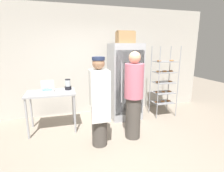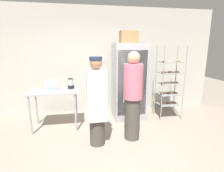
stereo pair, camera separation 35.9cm
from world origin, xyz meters
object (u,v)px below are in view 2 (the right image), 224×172
object	(u,v)px
donut_box	(51,88)
blender_pitcher	(71,84)
refrigerator	(129,82)
cardboard_storage_box	(129,37)
person_customer	(133,96)
baking_rack	(169,83)
person_baker	(97,101)

from	to	relation	value
donut_box	blender_pitcher	distance (m)	0.45
refrigerator	cardboard_storage_box	xyz separation A→B (m)	(-0.04, -0.09, 1.09)
blender_pitcher	person_customer	size ratio (longest dim) A/B	0.14
donut_box	blender_pitcher	xyz separation A→B (m)	(0.44, 0.11, 0.06)
baking_rack	person_baker	size ratio (longest dim) A/B	1.11
person_baker	refrigerator	bearing A→B (deg)	51.54
baking_rack	blender_pitcher	size ratio (longest dim) A/B	7.64
refrigerator	blender_pitcher	distance (m)	1.44
blender_pitcher	cardboard_storage_box	world-z (taller)	cardboard_storage_box
cardboard_storage_box	refrigerator	bearing A→B (deg)	64.78
donut_box	cardboard_storage_box	bearing A→B (deg)	5.39
refrigerator	person_customer	size ratio (longest dim) A/B	1.09
refrigerator	donut_box	world-z (taller)	refrigerator
blender_pitcher	cardboard_storage_box	distance (m)	1.74
refrigerator	person_customer	bearing A→B (deg)	-101.02
blender_pitcher	person_customer	bearing A→B (deg)	-36.63
donut_box	blender_pitcher	world-z (taller)	same
blender_pitcher	person_baker	size ratio (longest dim) A/B	0.15
cardboard_storage_box	donut_box	bearing A→B (deg)	-174.61
baking_rack	person_customer	size ratio (longest dim) A/B	1.06
cardboard_storage_box	person_baker	bearing A→B (deg)	-129.45
refrigerator	person_baker	size ratio (longest dim) A/B	1.15
refrigerator	person_baker	world-z (taller)	refrigerator
person_baker	person_customer	distance (m)	0.72
person_customer	baking_rack	bearing A→B (deg)	36.18
blender_pitcher	baking_rack	bearing A→B (deg)	0.23
baking_rack	person_customer	xyz separation A→B (m)	(-1.25, -0.92, -0.02)
donut_box	person_customer	world-z (taller)	person_customer
refrigerator	person_customer	distance (m)	1.09
person_customer	blender_pitcher	bearing A→B (deg)	143.37
donut_box	blender_pitcher	bearing A→B (deg)	14.11
cardboard_storage_box	person_baker	distance (m)	1.82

